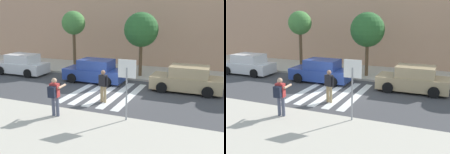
% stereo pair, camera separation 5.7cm
% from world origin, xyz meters
% --- Properties ---
extents(ground_plane, '(120.00, 120.00, 0.00)m').
position_xyz_m(ground_plane, '(0.00, 0.00, 0.00)').
color(ground_plane, '#424244').
extents(sidewalk_near, '(60.00, 6.00, 0.14)m').
position_xyz_m(sidewalk_near, '(0.00, -6.20, 0.07)').
color(sidewalk_near, beige).
rests_on(sidewalk_near, ground).
extents(sidewalk_far, '(60.00, 4.80, 0.14)m').
position_xyz_m(sidewalk_far, '(0.00, 6.00, 0.07)').
color(sidewalk_far, beige).
rests_on(sidewalk_far, ground).
extents(building_facade_far, '(56.00, 4.00, 7.03)m').
position_xyz_m(building_facade_far, '(0.00, 10.40, 3.52)').
color(building_facade_far, tan).
rests_on(building_facade_far, ground).
extents(crosswalk_stripe_0, '(0.44, 5.20, 0.01)m').
position_xyz_m(crosswalk_stripe_0, '(-1.60, 0.20, 0.00)').
color(crosswalk_stripe_0, silver).
rests_on(crosswalk_stripe_0, ground).
extents(crosswalk_stripe_1, '(0.44, 5.20, 0.01)m').
position_xyz_m(crosswalk_stripe_1, '(-0.80, 0.20, 0.00)').
color(crosswalk_stripe_1, silver).
rests_on(crosswalk_stripe_1, ground).
extents(crosswalk_stripe_2, '(0.44, 5.20, 0.01)m').
position_xyz_m(crosswalk_stripe_2, '(0.00, 0.20, 0.00)').
color(crosswalk_stripe_2, silver).
rests_on(crosswalk_stripe_2, ground).
extents(crosswalk_stripe_3, '(0.44, 5.20, 0.01)m').
position_xyz_m(crosswalk_stripe_3, '(0.80, 0.20, 0.00)').
color(crosswalk_stripe_3, silver).
rests_on(crosswalk_stripe_3, ground).
extents(crosswalk_stripe_4, '(0.44, 5.20, 0.01)m').
position_xyz_m(crosswalk_stripe_4, '(1.60, 0.20, 0.00)').
color(crosswalk_stripe_4, silver).
rests_on(crosswalk_stripe_4, ground).
extents(stop_sign, '(0.76, 0.08, 2.60)m').
position_xyz_m(stop_sign, '(2.59, -3.46, 2.04)').
color(stop_sign, gray).
rests_on(stop_sign, sidewalk_near).
extents(photographer_with_backpack, '(0.62, 0.87, 1.72)m').
position_xyz_m(photographer_with_backpack, '(-0.44, -4.23, 1.17)').
color(photographer_with_backpack, '#474C60').
rests_on(photographer_with_backpack, sidewalk_near).
extents(pedestrian_crossing, '(0.57, 0.31, 1.72)m').
position_xyz_m(pedestrian_crossing, '(0.59, -1.38, 0.97)').
color(pedestrian_crossing, tan).
rests_on(pedestrian_crossing, ground).
extents(parked_car_white, '(4.10, 1.92, 1.55)m').
position_xyz_m(parked_car_white, '(-7.90, 2.30, 0.73)').
color(parked_car_white, white).
rests_on(parked_car_white, ground).
extents(parked_car_blue, '(4.10, 1.92, 1.55)m').
position_xyz_m(parked_car_blue, '(-1.68, 2.30, 0.73)').
color(parked_car_blue, '#284293').
rests_on(parked_car_blue, ground).
extents(parked_car_tan, '(4.10, 1.92, 1.55)m').
position_xyz_m(parked_car_tan, '(4.39, 2.30, 0.73)').
color(parked_car_tan, tan).
rests_on(parked_car_tan, ground).
extents(street_tree_west, '(1.84, 1.84, 4.61)m').
position_xyz_m(street_tree_west, '(-4.72, 4.85, 3.77)').
color(street_tree_west, brown).
rests_on(street_tree_west, sidewalk_far).
extents(street_tree_center, '(2.42, 2.42, 4.51)m').
position_xyz_m(street_tree_center, '(0.83, 4.65, 3.42)').
color(street_tree_center, brown).
rests_on(street_tree_center, sidewalk_far).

